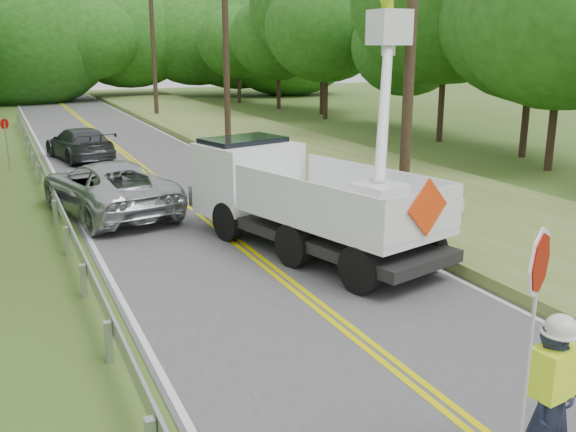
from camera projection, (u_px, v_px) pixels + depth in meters
name	position (u px, v px, depth m)	size (l,w,h in m)	color
ground	(475.00, 431.00, 8.49)	(140.00, 140.00, 0.00)	#40531D
road	(186.00, 202.00, 20.78)	(7.20, 96.00, 0.03)	#49494B
guardrail	(52.00, 192.00, 19.81)	(0.18, 48.00, 0.77)	#A4A7AC
utility_poles	(287.00, 37.00, 24.06)	(1.60, 43.30, 10.00)	black
tall_grass_verge	(372.00, 179.00, 23.60)	(7.00, 96.00, 0.30)	#58702B
treeline_right	(393.00, 19.00, 36.24)	(10.95, 53.12, 12.35)	#332319
treeline_horizon	(51.00, 38.00, 56.33)	(57.53, 14.24, 12.69)	#1F4A0F
flagger	(553.00, 393.00, 7.26)	(1.17, 0.55, 3.15)	#191E33
bucket_truck	(293.00, 181.00, 16.30)	(5.42, 7.62, 7.04)	black
suv_silver	(108.00, 187.00, 19.13)	(2.69, 5.84, 1.62)	#AEB0B5
suv_darkgrey	(80.00, 144.00, 28.24)	(1.99, 4.89, 1.42)	#34383A
stop_sign_permanent	(6.00, 137.00, 25.81)	(0.34, 0.33, 2.11)	#A4A7AC
yard_sign	(454.00, 206.00, 17.95)	(0.52, 0.25, 0.81)	white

